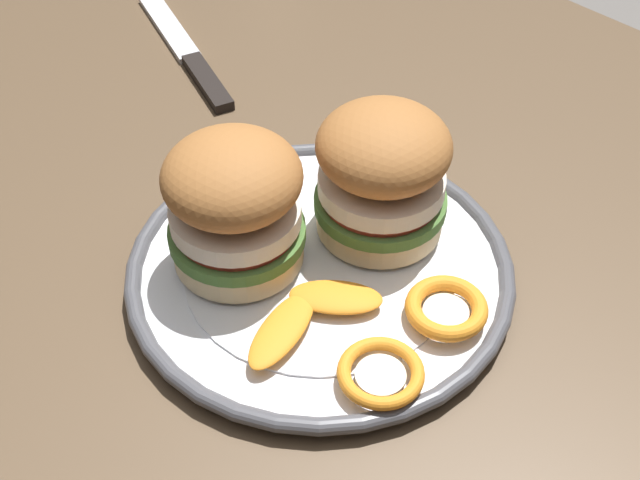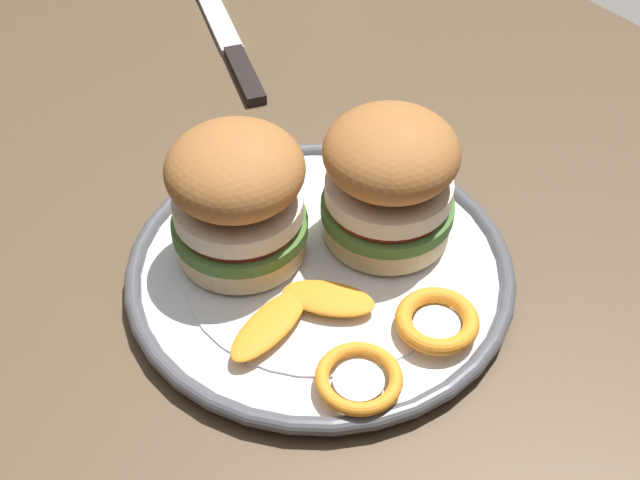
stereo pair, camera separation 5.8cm
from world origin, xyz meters
name	(u,v)px [view 1 (the left image)]	position (x,y,z in m)	size (l,w,h in m)	color
dining_table	(247,358)	(0.00, 0.00, 0.61)	(1.18, 1.02, 0.70)	brown
dinner_plate	(320,270)	(-0.04, -0.04, 0.71)	(0.28, 0.28, 0.02)	white
sandwich_half_left	(234,203)	(0.01, -0.01, 0.77)	(0.13, 0.13, 0.10)	beige
sandwich_half_right	(382,172)	(-0.04, -0.10, 0.77)	(0.12, 0.12, 0.10)	beige
orange_peel_curled	(383,371)	(-0.14, 0.00, 0.73)	(0.06, 0.06, 0.01)	orange
orange_peel_strip_long	(336,297)	(-0.07, -0.03, 0.73)	(0.07, 0.06, 0.01)	orange
orange_peel_strip_short	(282,330)	(-0.07, 0.02, 0.73)	(0.05, 0.08, 0.01)	orange
orange_peel_small_curl	(446,308)	(-0.13, -0.07, 0.73)	(0.07, 0.07, 0.01)	orange
table_knife	(190,57)	(0.25, -0.16, 0.71)	(0.21, 0.09, 0.01)	silver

